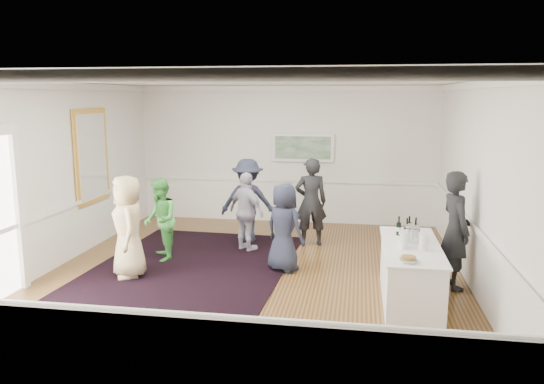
% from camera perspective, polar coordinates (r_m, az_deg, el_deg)
% --- Properties ---
extents(floor, '(8.00, 8.00, 0.00)m').
position_cam_1_polar(floor, '(8.96, -2.12, -9.01)').
color(floor, brown).
rests_on(floor, ground).
extents(ceiling, '(7.00, 8.00, 0.02)m').
position_cam_1_polar(ceiling, '(8.45, -2.26, 11.92)').
color(ceiling, white).
rests_on(ceiling, wall_back).
extents(wall_left, '(0.02, 8.00, 3.20)m').
position_cam_1_polar(wall_left, '(9.87, -22.52, 1.59)').
color(wall_left, white).
rests_on(wall_left, floor).
extents(wall_right, '(0.02, 8.00, 3.20)m').
position_cam_1_polar(wall_right, '(8.58, 21.37, 0.46)').
color(wall_right, white).
rests_on(wall_right, floor).
extents(wall_back, '(7.00, 0.02, 3.20)m').
position_cam_1_polar(wall_back, '(12.47, 1.51, 4.04)').
color(wall_back, white).
rests_on(wall_back, floor).
extents(wall_front, '(7.00, 0.02, 3.20)m').
position_cam_1_polar(wall_front, '(4.80, -11.86, -6.39)').
color(wall_front, white).
rests_on(wall_front, floor).
extents(wainscoting, '(7.00, 8.00, 1.00)m').
position_cam_1_polar(wainscoting, '(8.80, -2.14, -5.94)').
color(wainscoting, white).
rests_on(wainscoting, floor).
extents(mirror, '(0.05, 1.25, 1.85)m').
position_cam_1_polar(mirror, '(10.94, -18.81, 3.66)').
color(mirror, gold).
rests_on(mirror, wall_left).
extents(landscape_painting, '(1.44, 0.06, 0.66)m').
position_cam_1_polar(landscape_painting, '(12.35, 3.32, 4.80)').
color(landscape_painting, white).
rests_on(landscape_painting, wall_back).
extents(area_rug, '(3.47, 4.44, 0.02)m').
position_cam_1_polar(area_rug, '(9.62, -8.36, -7.67)').
color(area_rug, black).
rests_on(area_rug, floor).
extents(serving_table, '(0.81, 2.12, 0.86)m').
position_cam_1_polar(serving_table, '(8.00, 14.61, -8.47)').
color(serving_table, white).
rests_on(serving_table, floor).
extents(bartender, '(0.60, 0.76, 1.84)m').
position_cam_1_polar(bartender, '(8.66, 19.12, -3.89)').
color(bartender, black).
rests_on(bartender, floor).
extents(guest_tan, '(0.89, 0.99, 1.70)m').
position_cam_1_polar(guest_tan, '(9.01, -15.23, -3.62)').
color(guest_tan, tan).
rests_on(guest_tan, floor).
extents(guest_green, '(0.83, 0.90, 1.50)m').
position_cam_1_polar(guest_green, '(9.82, -11.93, -2.94)').
color(guest_green, green).
rests_on(guest_green, floor).
extents(guest_lilac, '(0.95, 0.82, 1.53)m').
position_cam_1_polar(guest_lilac, '(10.20, -2.76, -2.14)').
color(guest_lilac, '#B8B2C7').
rests_on(guest_lilac, floor).
extents(guest_dark_a, '(1.16, 0.73, 1.71)m').
position_cam_1_polar(guest_dark_a, '(10.82, -2.61, -0.93)').
color(guest_dark_a, '#1F2334').
rests_on(guest_dark_a, floor).
extents(guest_dark_b, '(0.72, 0.56, 1.76)m').
position_cam_1_polar(guest_dark_b, '(10.59, 4.20, -1.05)').
color(guest_dark_b, black).
rests_on(guest_dark_b, floor).
extents(guest_navy, '(0.88, 0.80, 1.52)m').
position_cam_1_polar(guest_navy, '(9.03, 1.32, -3.82)').
color(guest_navy, '#1F2334').
rests_on(guest_navy, floor).
extents(wine_bottles, '(0.32, 0.27, 0.31)m').
position_cam_1_polar(wine_bottles, '(8.30, 14.54, -3.60)').
color(wine_bottles, black).
rests_on(wine_bottles, serving_table).
extents(juice_pitchers, '(0.38, 0.29, 0.24)m').
position_cam_1_polar(juice_pitchers, '(7.68, 14.66, -5.00)').
color(juice_pitchers, '#65BE43').
rests_on(juice_pitchers, serving_table).
extents(ice_bucket, '(0.26, 0.26, 0.25)m').
position_cam_1_polar(ice_bucket, '(8.01, 14.75, -4.42)').
color(ice_bucket, silver).
rests_on(ice_bucket, serving_table).
extents(nut_bowl, '(0.24, 0.24, 0.08)m').
position_cam_1_polar(nut_bowl, '(7.07, 14.47, -7.04)').
color(nut_bowl, white).
rests_on(nut_bowl, serving_table).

